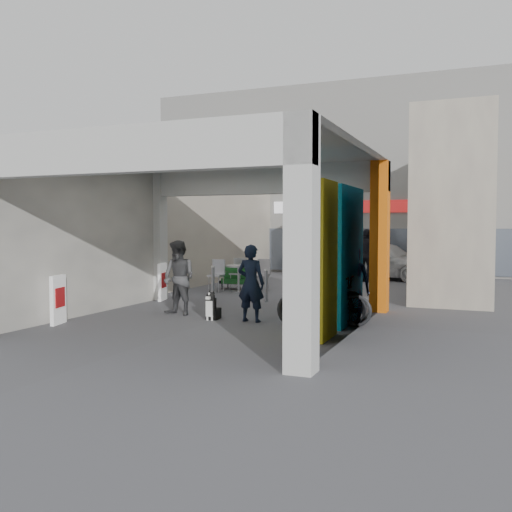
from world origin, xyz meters
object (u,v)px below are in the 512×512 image
at_px(border_collie, 212,308).
at_px(bicycle_rear, 322,299).
at_px(man_back_turned, 179,278).
at_px(produce_stand, 238,280).
at_px(man_elderly, 352,280).
at_px(bicycle_front, 325,300).
at_px(man_crates, 367,256).
at_px(white_van, 383,260).
at_px(cafe_set, 239,279).
at_px(man_with_dog, 251,283).

relative_size(border_collie, bicycle_rear, 0.35).
bearing_deg(man_back_turned, produce_stand, 113.95).
bearing_deg(man_elderly, bicycle_front, -106.85).
bearing_deg(bicycle_rear, man_elderly, -41.72).
height_order(produce_stand, man_crates, man_crates).
relative_size(bicycle_front, white_van, 0.45).
bearing_deg(bicycle_rear, white_van, -25.25).
relative_size(man_crates, bicycle_rear, 1.04).
relative_size(man_elderly, bicycle_front, 0.87).
height_order(border_collie, white_van, white_van).
bearing_deg(man_elderly, border_collie, -154.72).
bearing_deg(cafe_set, white_van, 57.72).
relative_size(cafe_set, border_collie, 2.54).
xyz_separation_m(cafe_set, man_with_dog, (2.59, -5.23, 0.47)).
height_order(man_elderly, bicycle_rear, man_elderly).
distance_m(cafe_set, white_van, 6.58).
bearing_deg(man_crates, white_van, -84.62).
relative_size(cafe_set, man_with_dog, 0.99).
xyz_separation_m(bicycle_front, bicycle_rear, (0.00, -0.16, 0.05)).
distance_m(produce_stand, border_collie, 5.95).
height_order(produce_stand, border_collie, produce_stand).
distance_m(cafe_set, man_with_dog, 5.85).
xyz_separation_m(man_back_turned, bicycle_front, (3.37, -0.02, -0.34)).
bearing_deg(man_elderly, man_crates, 97.14).
bearing_deg(man_with_dog, bicycle_front, -172.34).
xyz_separation_m(produce_stand, man_with_dog, (2.77, -5.56, 0.53)).
bearing_deg(bicycle_front, man_crates, 3.55).
relative_size(cafe_set, man_back_turned, 0.96).
bearing_deg(man_with_dog, man_elderly, -144.03).
bearing_deg(produce_stand, white_van, 62.80).
bearing_deg(border_collie, man_with_dog, 1.23).
height_order(cafe_set, man_back_turned, man_back_turned).
bearing_deg(man_elderly, bicycle_rear, -104.97).
relative_size(man_back_turned, man_crates, 0.88).
relative_size(produce_stand, man_elderly, 0.65).
bearing_deg(border_collie, bicycle_front, 2.74).
relative_size(produce_stand, man_with_dog, 0.66).
bearing_deg(produce_stand, man_elderly, -34.68).
bearing_deg(bicycle_rear, man_with_dog, 62.52).
bearing_deg(man_elderly, produce_stand, 135.49).
distance_m(border_collie, man_back_turned, 1.17).
distance_m(man_with_dog, man_back_turned, 1.85).
bearing_deg(produce_stand, man_with_dog, -55.39).
height_order(produce_stand, white_van, white_van).
distance_m(man_back_turned, man_crates, 9.47).
xyz_separation_m(cafe_set, man_elderly, (4.42, -3.92, 0.48)).
bearing_deg(white_van, bicycle_rear, -159.31).
bearing_deg(man_elderly, white_van, 93.74).
xyz_separation_m(border_collie, white_van, (1.79, 10.85, 0.47)).
height_order(cafe_set, man_with_dog, man_with_dog).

